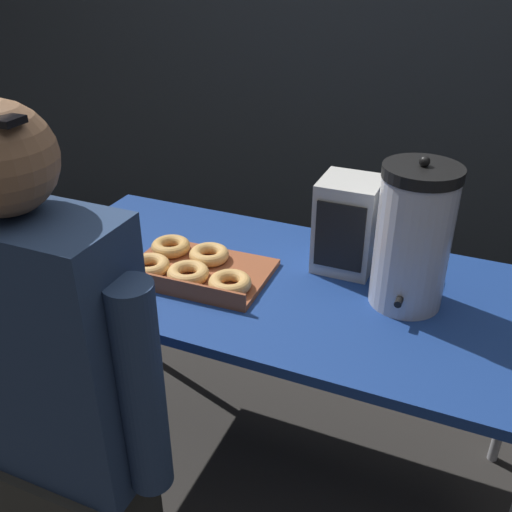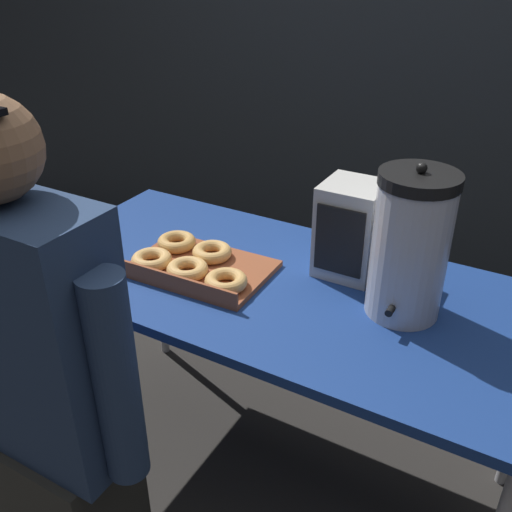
{
  "view_description": "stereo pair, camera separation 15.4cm",
  "coord_description": "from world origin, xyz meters",
  "px_view_note": "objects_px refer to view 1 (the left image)",
  "views": [
    {
      "loc": [
        0.47,
        -1.24,
        1.52
      ],
      "look_at": [
        -0.06,
        0.0,
        0.76
      ],
      "focal_mm": 40.0,
      "sensor_mm": 36.0,
      "label": 1
    },
    {
      "loc": [
        0.61,
        -1.17,
        1.52
      ],
      "look_at": [
        -0.06,
        0.0,
        0.76
      ],
      "focal_mm": 40.0,
      "sensor_mm": 36.0,
      "label": 2
    }
  ],
  "objects_px": {
    "coffee_urn": "(413,238)",
    "donut_box": "(193,267)",
    "cell_phone": "(58,271)",
    "space_heater": "(348,225)",
    "person_seated": "(55,405)"
  },
  "relations": [
    {
      "from": "coffee_urn",
      "to": "donut_box",
      "type": "bearing_deg",
      "value": -170.28
    },
    {
      "from": "cell_phone",
      "to": "space_heater",
      "type": "bearing_deg",
      "value": 52.56
    },
    {
      "from": "donut_box",
      "to": "person_seated",
      "type": "distance_m",
      "value": 0.51
    },
    {
      "from": "cell_phone",
      "to": "donut_box",
      "type": "bearing_deg",
      "value": 48.34
    },
    {
      "from": "space_heater",
      "to": "person_seated",
      "type": "bearing_deg",
      "value": -123.16
    },
    {
      "from": "coffee_urn",
      "to": "cell_phone",
      "type": "relative_size",
      "value": 2.48
    },
    {
      "from": "cell_phone",
      "to": "person_seated",
      "type": "height_order",
      "value": "person_seated"
    },
    {
      "from": "cell_phone",
      "to": "person_seated",
      "type": "distance_m",
      "value": 0.44
    },
    {
      "from": "cell_phone",
      "to": "person_seated",
      "type": "relative_size",
      "value": 0.12
    },
    {
      "from": "cell_phone",
      "to": "person_seated",
      "type": "bearing_deg",
      "value": -26.18
    },
    {
      "from": "coffee_urn",
      "to": "space_heater",
      "type": "relative_size",
      "value": 1.5
    },
    {
      "from": "donut_box",
      "to": "coffee_urn",
      "type": "height_order",
      "value": "coffee_urn"
    },
    {
      "from": "coffee_urn",
      "to": "cell_phone",
      "type": "bearing_deg",
      "value": -165.4
    },
    {
      "from": "cell_phone",
      "to": "coffee_urn",
      "type": "bearing_deg",
      "value": 41.02
    },
    {
      "from": "space_heater",
      "to": "coffee_urn",
      "type": "bearing_deg",
      "value": -31.61
    }
  ]
}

